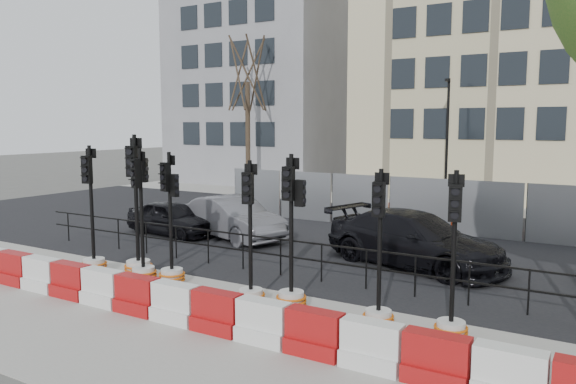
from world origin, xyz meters
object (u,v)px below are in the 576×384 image
Objects in this scene: traffic_signal_d at (171,254)px; traffic_signal_a at (93,248)px; car_a at (172,218)px; car_c at (415,240)px; traffic_signal_h at (452,307)px.

traffic_signal_a is at bearing -159.55° from traffic_signal_d.
car_c reaches higher than car_a.
traffic_signal_h reaches higher than car_a.
car_c is (4.57, 4.81, -0.02)m from traffic_signal_d.
traffic_signal_a reaches higher than car_c.
traffic_signal_d reaches higher than traffic_signal_h.
traffic_signal_a is 2.49m from traffic_signal_d.
traffic_signal_h is (6.89, -0.12, -0.13)m from traffic_signal_d.
car_a is 8.82m from car_c.
car_c is at bearing 59.90° from traffic_signal_d.
traffic_signal_d is at bearing 152.99° from car_c.
traffic_signal_d is at bearing 166.98° from traffic_signal_h.
car_c is at bearing 23.79° from traffic_signal_a.
traffic_signal_a is 9.36m from traffic_signal_h.
traffic_signal_d is 0.58× the size of car_c.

